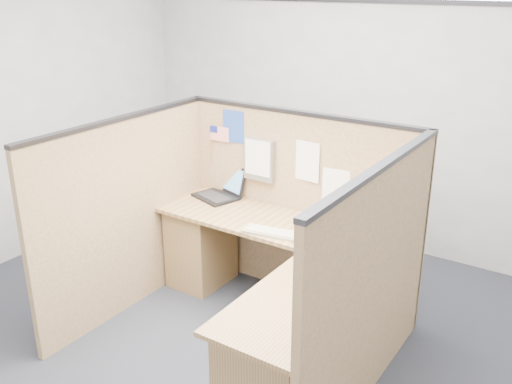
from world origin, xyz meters
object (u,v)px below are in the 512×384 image
Objects in this scene: l_desk at (270,291)px; mouse at (368,252)px; keyboard at (273,233)px; laptop at (220,189)px.

l_desk is 16.98× the size of mouse.
l_desk is 0.42m from keyboard.
mouse is (1.49, -0.35, -0.04)m from laptop.
mouse reaches higher than l_desk.
l_desk is at bearing -156.41° from mouse.
laptop reaches higher than mouse.
laptop reaches higher than keyboard.
l_desk is 4.48× the size of laptop.
keyboard is 0.71m from mouse.
keyboard is (0.78, -0.42, -0.05)m from laptop.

